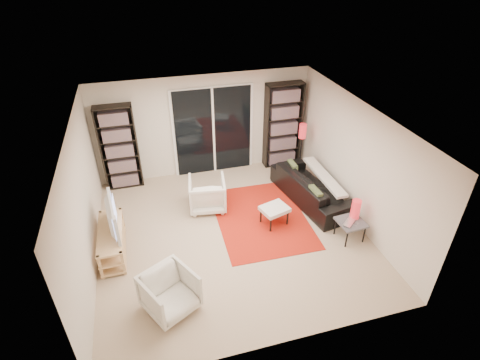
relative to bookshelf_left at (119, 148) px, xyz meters
name	(u,v)px	position (x,y,z in m)	size (l,w,h in m)	color
floor	(232,233)	(1.95, -2.33, -0.98)	(5.00, 5.00, 0.00)	tan
wall_back	(204,126)	(1.95, 0.17, 0.22)	(5.00, 0.02, 2.40)	beige
wall_front	(281,285)	(1.95, -4.83, 0.22)	(5.00, 0.02, 2.40)	beige
wall_left	(83,203)	(-0.55, -2.33, 0.22)	(0.02, 5.00, 2.40)	beige
wall_right	(356,163)	(4.45, -2.33, 0.22)	(0.02, 5.00, 2.40)	beige
ceiling	(230,119)	(1.95, -2.33, 1.42)	(5.00, 5.00, 0.02)	white
sliding_door	(213,131)	(2.15, 0.13, 0.07)	(1.92, 0.08, 2.16)	white
bookshelf_left	(119,148)	(0.00, 0.00, 0.00)	(0.80, 0.30, 1.95)	black
bookshelf_right	(283,125)	(3.85, 0.00, 0.07)	(0.90, 0.30, 2.10)	black
tv_stand	(112,241)	(-0.26, -2.26, -0.71)	(0.42, 1.32, 0.50)	#E6C78A
tv	(108,217)	(-0.24, -2.26, -0.18)	(1.01, 0.13, 0.58)	black
rug	(261,218)	(2.65, -2.04, -0.97)	(1.78, 2.41, 0.01)	#B41E0F
sofa	(311,188)	(3.90, -1.70, -0.66)	(2.14, 0.84, 0.63)	black
armchair_back	(207,194)	(1.67, -1.37, -0.63)	(0.74, 0.77, 0.70)	silver
armchair_front	(170,293)	(0.61, -3.80, -0.64)	(0.72, 0.74, 0.67)	silver
ottoman	(275,210)	(2.84, -2.28, -0.63)	(0.61, 0.55, 0.40)	silver
side_table	(351,223)	(4.07, -3.08, -0.62)	(0.52, 0.52, 0.40)	#4D4D53
laptop	(352,223)	(4.05, -3.14, -0.56)	(0.34, 0.22, 0.03)	silver
table_lamp	(356,209)	(4.18, -2.98, -0.38)	(0.17, 0.17, 0.39)	red
floor_lamp	(302,137)	(4.13, -0.53, -0.01)	(0.19, 0.19, 1.28)	black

